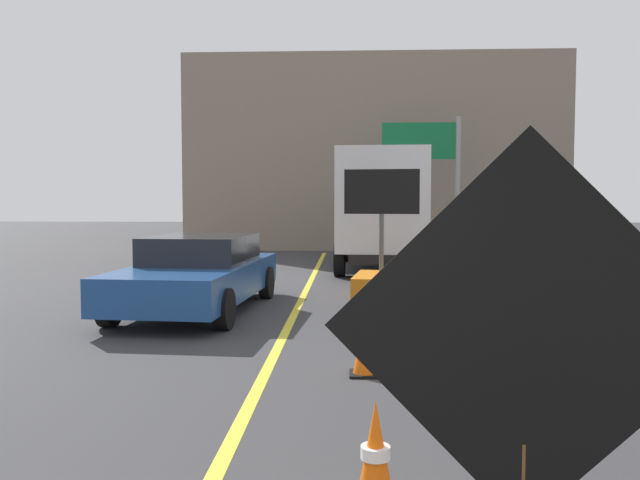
% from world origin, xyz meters
% --- Properties ---
extents(lane_center_stripe, '(0.14, 36.00, 0.01)m').
position_xyz_m(lane_center_stripe, '(0.00, 6.00, 0.00)').
color(lane_center_stripe, yellow).
rests_on(lane_center_stripe, ground).
extents(roadwork_sign, '(1.63, 0.19, 2.33)m').
position_xyz_m(roadwork_sign, '(1.71, 1.64, 1.47)').
color(roadwork_sign, '#593819').
rests_on(roadwork_sign, ground).
extents(arrow_board_trailer, '(1.60, 1.93, 2.70)m').
position_xyz_m(arrow_board_trailer, '(1.67, 12.85, 0.48)').
color(arrow_board_trailer, orange).
rests_on(arrow_board_trailer, ground).
extents(box_truck, '(2.80, 6.80, 3.39)m').
position_xyz_m(box_truck, '(1.94, 18.01, 1.83)').
color(box_truck, black).
rests_on(box_truck, ground).
extents(pickup_car, '(2.40, 5.13, 1.38)m').
position_xyz_m(pickup_car, '(-1.80, 10.80, 0.70)').
color(pickup_car, navy).
rests_on(pickup_car, ground).
extents(highway_guide_sign, '(2.79, 0.18, 5.00)m').
position_xyz_m(highway_guide_sign, '(4.03, 22.28, 3.42)').
color(highway_guide_sign, gray).
rests_on(highway_guide_sign, ground).
extents(far_building_block, '(15.62, 9.77, 7.97)m').
position_xyz_m(far_building_block, '(1.99, 29.94, 3.99)').
color(far_building_block, gray).
rests_on(far_building_block, ground).
extents(traffic_cone_near_sign, '(0.36, 0.36, 0.77)m').
position_xyz_m(traffic_cone_near_sign, '(1.16, 3.06, 0.38)').
color(traffic_cone_near_sign, black).
rests_on(traffic_cone_near_sign, ground).
extents(traffic_cone_mid_lane, '(0.36, 0.36, 0.72)m').
position_xyz_m(traffic_cone_mid_lane, '(1.17, 6.48, 0.35)').
color(traffic_cone_mid_lane, black).
rests_on(traffic_cone_mid_lane, ground).
extents(traffic_cone_far_lane, '(0.36, 0.36, 0.62)m').
position_xyz_m(traffic_cone_far_lane, '(1.19, 9.61, 0.31)').
color(traffic_cone_far_lane, black).
rests_on(traffic_cone_far_lane, ground).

